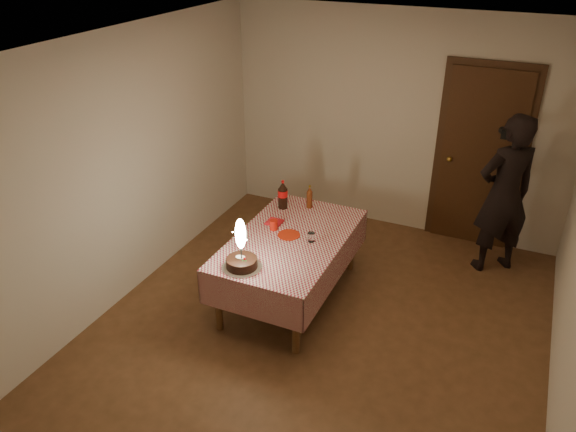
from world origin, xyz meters
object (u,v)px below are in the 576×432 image
at_px(red_plate, 289,235).
at_px(amber_bottle_left, 309,197).
at_px(photographer, 504,195).
at_px(clear_cup, 311,237).
at_px(dining_table, 290,246).
at_px(red_cup, 274,225).
at_px(cola_bottle, 283,195).
at_px(birthday_cake, 241,256).

xyz_separation_m(red_plate, amber_bottle_left, (-0.05, 0.64, 0.11)).
height_order(red_plate, photographer, photographer).
distance_m(clear_cup, photographer, 2.12).
bearing_deg(photographer, dining_table, -141.54).
distance_m(red_cup, cola_bottle, 0.49).
xyz_separation_m(dining_table, birthday_cake, (-0.18, -0.65, 0.21)).
relative_size(red_plate, clear_cup, 2.44).
bearing_deg(amber_bottle_left, cola_bottle, -153.17).
distance_m(birthday_cake, red_plate, 0.71).
bearing_deg(clear_cup, amber_bottle_left, 113.87).
height_order(amber_bottle_left, photographer, photographer).
distance_m(red_plate, cola_bottle, 0.61).
distance_m(red_cup, photographer, 2.42).
bearing_deg(clear_cup, cola_bottle, 135.82).
bearing_deg(photographer, birthday_cake, -133.57).
bearing_deg(dining_table, red_plate, 128.22).
bearing_deg(birthday_cake, clear_cup, 60.07).
bearing_deg(birthday_cake, red_cup, 93.18).
bearing_deg(red_plate, dining_table, -51.78).
height_order(cola_bottle, amber_bottle_left, cola_bottle).
distance_m(dining_table, red_cup, 0.27).
bearing_deg(clear_cup, red_plate, 175.98).
xyz_separation_m(dining_table, cola_bottle, (-0.33, 0.55, 0.25)).
bearing_deg(cola_bottle, red_plate, -59.43).
relative_size(birthday_cake, red_cup, 4.84).
distance_m(birthday_cake, red_cup, 0.74).
relative_size(cola_bottle, amber_bottle_left, 1.25).
distance_m(dining_table, cola_bottle, 0.69).
bearing_deg(red_plate, clear_cup, -4.02).
distance_m(red_cup, clear_cup, 0.43).
height_order(clear_cup, photographer, photographer).
distance_m(red_plate, clear_cup, 0.25).
distance_m(amber_bottle_left, photographer, 2.02).
bearing_deg(clear_cup, photographer, 41.50).
relative_size(amber_bottle_left, photographer, 0.15).
height_order(dining_table, red_plate, red_plate).
bearing_deg(red_plate, red_cup, 166.27).
relative_size(clear_cup, amber_bottle_left, 0.35).
relative_size(red_cup, amber_bottle_left, 0.39).
height_order(birthday_cake, amber_bottle_left, birthday_cake).
bearing_deg(dining_table, red_cup, 158.54).
height_order(clear_cup, amber_bottle_left, amber_bottle_left).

